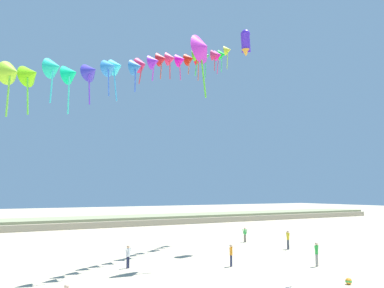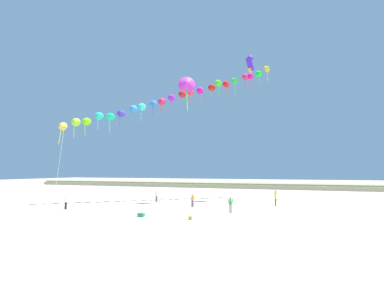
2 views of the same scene
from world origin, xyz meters
name	(u,v)px [view 2 (image 2 of 2)]	position (x,y,z in m)	size (l,w,h in m)	color
ground_plane	(139,224)	(0.00, 0.00, 0.00)	(240.00, 240.00, 0.00)	tan
dune_ridge	(236,185)	(0.00, 48.41, 0.63)	(120.00, 9.51, 1.26)	tan
person_near_left	(275,198)	(10.28, 14.86, 0.98)	(0.24, 0.59, 1.69)	#474C56
person_near_right	(276,194)	(10.22, 20.96, 0.87)	(0.35, 0.48, 1.50)	#726656
person_mid_center	(66,201)	(-11.81, 4.24, 0.87)	(0.20, 0.53, 1.50)	black
person_far_left	(230,203)	(6.04, 7.70, 0.95)	(0.57, 0.26, 1.65)	gray
person_far_right	(156,195)	(-5.39, 13.77, 0.88)	(0.51, 0.29, 1.52)	#282D4C
person_far_center	(192,199)	(0.93, 10.68, 0.89)	(0.48, 0.37, 1.53)	#282D4C
kite_banner_string	(177,96)	(-2.75, 14.74, 15.09)	(26.35, 18.31, 21.32)	yellow
large_kite_low_lead	(187,83)	(-0.35, 12.17, 15.79)	(2.49, 1.92, 4.99)	#DD33CA
large_kite_mid_trail	(250,64)	(7.44, 16.87, 19.32)	(1.55, 1.49, 2.63)	#4C28CC
beach_cooler	(141,215)	(-1.42, 2.77, 0.21)	(0.58, 0.41, 0.46)	#23844C
beach_ball	(190,217)	(3.35, 3.00, 0.18)	(0.36, 0.36, 0.36)	orange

